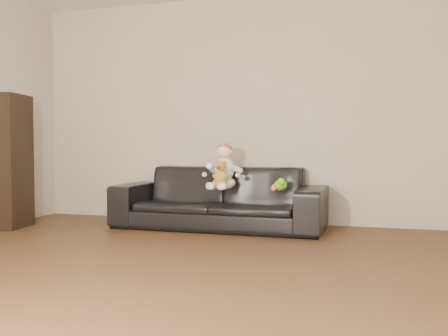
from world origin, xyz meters
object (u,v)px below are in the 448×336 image
(sofa, at_px, (219,198))
(baby, at_px, (224,169))
(cabinet, at_px, (7,161))
(toy_green, at_px, (280,185))
(toy_blue_disc, at_px, (273,190))
(toy_rattle, at_px, (274,188))
(teddy_bear, at_px, (221,173))

(sofa, height_order, baby, baby)
(sofa, bearing_deg, cabinet, -163.41)
(toy_green, bearing_deg, baby, 178.01)
(toy_blue_disc, bearing_deg, toy_green, -2.01)
(toy_rattle, bearing_deg, baby, 170.29)
(cabinet, xyz_separation_m, teddy_bear, (2.29, 0.35, -0.11))
(sofa, relative_size, toy_green, 14.15)
(sofa, distance_m, baby, 0.35)
(cabinet, height_order, toy_blue_disc, cabinet)
(cabinet, relative_size, toy_rattle, 24.52)
(cabinet, xyz_separation_m, toy_green, (2.88, 0.48, -0.23))
(sofa, distance_m, toy_green, 0.72)
(toy_green, bearing_deg, teddy_bear, -168.00)
(baby, height_order, teddy_bear, baby)
(teddy_bear, relative_size, toy_green, 1.59)
(sofa, relative_size, toy_rattle, 38.30)
(toy_rattle, bearing_deg, cabinet, -171.83)
(toy_rattle, xyz_separation_m, toy_blue_disc, (-0.02, 0.08, -0.02))
(cabinet, bearing_deg, baby, 2.18)
(cabinet, height_order, baby, cabinet)
(cabinet, height_order, toy_green, cabinet)
(cabinet, bearing_deg, toy_blue_disc, -0.44)
(teddy_bear, height_order, toy_rattle, teddy_bear)
(sofa, xyz_separation_m, teddy_bear, (0.09, -0.27, 0.28))
(teddy_bear, distance_m, toy_blue_disc, 0.56)
(toy_green, distance_m, toy_blue_disc, 0.09)
(toy_green, distance_m, toy_rattle, 0.09)
(sofa, height_order, teddy_bear, teddy_bear)
(toy_green, height_order, toy_rattle, toy_green)
(baby, relative_size, toy_rattle, 8.21)
(sofa, relative_size, baby, 4.66)
(cabinet, bearing_deg, toy_green, -0.75)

